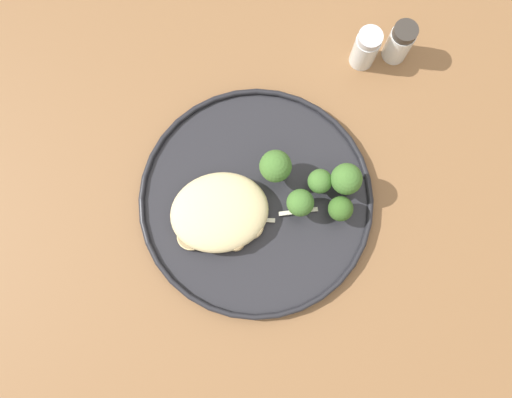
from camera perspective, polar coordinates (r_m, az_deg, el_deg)
ground at (r=1.44m, az=-2.38°, el=-5.66°), size 6.00×6.00×0.00m
wooden_dining_table at (r=0.79m, az=-4.34°, el=-1.35°), size 1.40×1.00×0.74m
dinner_plate at (r=0.70m, az=0.00°, el=-0.18°), size 0.29×0.29×0.02m
noodle_bed at (r=0.68m, az=-3.71°, el=-1.34°), size 0.12×0.10×0.04m
seared_scallop_center_golden at (r=0.68m, az=-4.75°, el=-2.01°), size 0.03×0.03×0.02m
seared_scallop_left_edge at (r=0.68m, az=-2.55°, el=-2.36°), size 0.03×0.03×0.02m
seared_scallop_tilted_round at (r=0.68m, az=-4.31°, el=-4.13°), size 0.03×0.03×0.01m
seared_scallop_large_seared at (r=0.69m, az=-3.41°, el=1.25°), size 0.03×0.03×0.02m
seared_scallop_right_edge at (r=0.68m, az=-0.48°, el=-2.78°), size 0.03×0.03×0.02m
seared_scallop_on_noodles at (r=0.68m, az=-6.61°, el=-3.83°), size 0.03×0.03×0.01m
seared_scallop_tiny_bay at (r=0.68m, az=-2.08°, el=-4.31°), size 0.02×0.02×0.02m
broccoli_floret_beside_noodles at (r=0.68m, az=6.44°, el=1.73°), size 0.03×0.03×0.05m
broccoli_floret_right_tilted at (r=0.68m, az=8.52°, el=-1.00°), size 0.03×0.03×0.04m
broccoli_floret_left_leaning at (r=0.67m, az=9.09°, el=1.95°), size 0.04×0.04×0.06m
broccoli_floret_split_head at (r=0.67m, az=1.98°, el=3.29°), size 0.04×0.04×0.06m
broccoli_floret_small_sprig at (r=0.67m, az=4.48°, el=-0.42°), size 0.03×0.03×0.05m
onion_sliver_short_strip at (r=0.69m, az=4.29°, el=-1.27°), size 0.05×0.01×0.00m
onion_sliver_pale_crescent at (r=0.69m, az=0.29°, el=-2.11°), size 0.04×0.01×0.00m
salt_shaker at (r=0.75m, az=11.01°, el=14.70°), size 0.03×0.03×0.07m
pepper_shaker at (r=0.76m, az=14.30°, el=15.08°), size 0.03×0.03×0.07m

